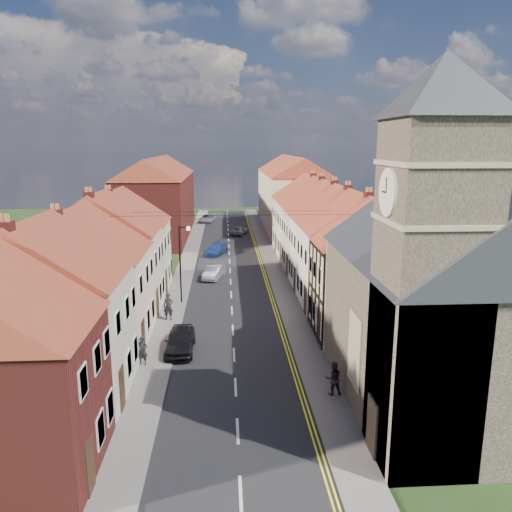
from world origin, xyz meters
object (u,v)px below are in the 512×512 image
(car_distant_b, at_px, (239,231))
(pedestrian_right, at_px, (333,378))
(pedestrian_left_b, at_px, (168,307))
(pedestrian_left, at_px, (142,351))
(lamppost, at_px, (181,259))
(car_mid, at_px, (214,272))
(car_distant, at_px, (207,219))
(car_far, at_px, (216,249))
(car_near, at_px, (180,340))
(church, at_px, (446,288))

(car_distant_b, bearing_deg, pedestrian_right, 111.03)
(pedestrian_left_b, bearing_deg, pedestrian_left, -89.13)
(pedestrian_right, height_order, car_distant_b, pedestrian_right)
(lamppost, xyz_separation_m, car_mid, (2.31, 7.25, -2.92))
(car_distant, bearing_deg, car_far, -74.92)
(pedestrian_left, bearing_deg, pedestrian_right, -10.06)
(pedestrian_right, distance_m, pedestrian_left_b, 14.53)
(car_near, bearing_deg, car_distant_b, 83.65)
(car_distant_b, xyz_separation_m, pedestrian_left_b, (-5.95, -34.00, 0.53))
(car_distant, bearing_deg, car_distant_b, -55.80)
(car_near, bearing_deg, car_distant, 90.48)
(church, distance_m, lamppost, 21.38)
(lamppost, bearing_deg, pedestrian_left, -96.55)
(car_distant, bearing_deg, pedestrian_left_b, -80.64)
(car_mid, xyz_separation_m, pedestrian_right, (6.26, -22.48, 0.35))
(pedestrian_left, xyz_separation_m, pedestrian_right, (9.86, -4.01, 0.02))
(church, height_order, pedestrian_left_b, church)
(car_distant_b, relative_size, pedestrian_left_b, 2.05)
(car_far, distance_m, pedestrian_left_b, 21.62)
(car_distant, relative_size, car_distant_b, 1.15)
(car_mid, height_order, car_distant, car_distant)
(car_mid, bearing_deg, church, -49.63)
(car_near, bearing_deg, car_mid, 84.61)
(lamppost, bearing_deg, car_distant, 89.14)
(car_near, xyz_separation_m, car_distant_b, (4.70, 39.28, -0.15))
(pedestrian_left_b, bearing_deg, car_far, 88.19)
(car_distant, distance_m, pedestrian_left_b, 44.96)
(lamppost, height_order, pedestrian_left_b, lamppost)
(lamppost, distance_m, car_mid, 8.15)
(lamppost, height_order, pedestrian_left, lamppost)
(car_near, height_order, pedestrian_right, pedestrian_right)
(lamppost, relative_size, pedestrian_left, 3.67)
(lamppost, height_order, car_far, lamppost)
(car_mid, relative_size, car_distant, 0.81)
(pedestrian_left, distance_m, pedestrian_left_b, 7.25)
(pedestrian_right, relative_size, car_distant_b, 0.42)
(car_distant, height_order, pedestrian_left, pedestrian_left)
(church, relative_size, lamppost, 2.53)
(pedestrian_right, bearing_deg, car_far, -82.39)
(car_near, height_order, car_mid, car_near)
(car_near, height_order, car_distant_b, car_near)
(car_far, distance_m, car_distant_b, 12.94)
(lamppost, distance_m, car_near, 9.72)
(pedestrian_left, relative_size, pedestrian_right, 0.97)
(car_distant_b, distance_m, pedestrian_left_b, 34.52)
(car_distant, xyz_separation_m, pedestrian_right, (7.96, -56.17, 0.32))
(car_far, bearing_deg, lamppost, -78.43)
(lamppost, distance_m, car_distant, 41.04)
(church, xyz_separation_m, car_far, (-10.86, 34.09, -5.25))
(car_distant, xyz_separation_m, car_distant_b, (4.70, -10.94, -0.09))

